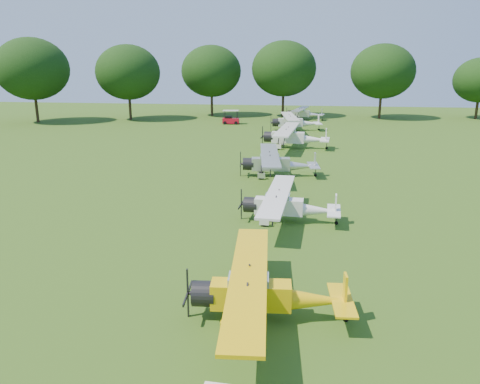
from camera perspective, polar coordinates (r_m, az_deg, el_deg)
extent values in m
plane|color=#1D4A12|center=(27.85, 2.85, -3.49)|extent=(160.00, 160.00, 0.00)
cylinder|color=#322213|center=(89.08, 26.91, 9.14)|extent=(0.44, 0.44, 3.70)
cylinder|color=#322213|center=(83.58, 16.71, 10.12)|extent=(0.44, 0.44, 4.51)
ellipsoid|color=black|center=(83.31, 17.01, 13.89)|extent=(10.52, 10.52, 8.94)
cylinder|color=#322213|center=(83.37, 5.26, 10.76)|extent=(0.44, 0.44, 4.74)
ellipsoid|color=black|center=(83.11, 5.36, 14.74)|extent=(11.05, 11.05, 9.39)
cylinder|color=#322213|center=(84.82, -3.45, 10.78)|extent=(0.44, 0.44, 4.49)
ellipsoid|color=black|center=(84.56, -3.51, 14.49)|extent=(10.47, 10.47, 8.90)
cylinder|color=#322213|center=(80.59, -13.26, 10.15)|extent=(0.44, 0.44, 4.44)
ellipsoid|color=black|center=(80.31, -13.50, 14.01)|extent=(10.36, 10.36, 8.80)
cylinder|color=#322213|center=(81.51, -23.56, 9.47)|extent=(0.44, 0.44, 4.77)
ellipsoid|color=black|center=(81.24, -24.01, 13.55)|extent=(11.14, 11.14, 9.47)
cube|color=#E5BA09|center=(17.26, 1.35, -12.43)|extent=(2.95, 1.09, 0.95)
cone|color=#E5BA09|center=(17.41, 9.59, -12.90)|extent=(2.58, 1.02, 0.81)
cube|color=#8CA5B2|center=(17.03, 1.05, -10.95)|extent=(1.51, 0.95, 0.50)
cylinder|color=black|center=(17.40, -4.44, -12.24)|extent=(0.89, 1.00, 0.94)
cube|color=black|center=(17.48, -6.38, -12.14)|extent=(0.06, 0.11, 1.89)
cube|color=#E5BA09|center=(16.94, 1.05, -10.27)|extent=(2.09, 9.64, 0.13)
cube|color=#E5BA09|center=(17.33, 12.69, -11.54)|extent=(0.13, 0.50, 1.17)
cube|color=#E5BA09|center=(17.50, 12.31, -12.74)|extent=(0.97, 2.58, 0.08)
cylinder|color=black|center=(16.65, -1.42, -16.23)|extent=(0.55, 0.19, 0.54)
cylinder|color=black|center=(18.61, -0.80, -12.60)|extent=(0.55, 0.19, 0.54)
cylinder|color=black|center=(17.89, 12.76, -14.84)|extent=(0.22, 0.09, 0.22)
cube|color=silver|center=(27.51, 4.77, -1.74)|extent=(2.85, 0.96, 0.92)
cone|color=silver|center=(27.42, 9.71, -2.26)|extent=(2.50, 0.90, 0.79)
cube|color=#8CA5B2|center=(27.38, 4.60, -0.76)|extent=(1.44, 0.87, 0.48)
cylinder|color=black|center=(27.73, 1.32, -1.55)|extent=(0.83, 0.95, 0.92)
cube|color=black|center=(27.82, 0.16, -1.49)|extent=(0.06, 0.11, 1.85)
cube|color=silver|center=(27.32, 4.61, -0.32)|extent=(1.68, 9.38, 0.12)
cube|color=silver|center=(27.30, 11.60, -1.47)|extent=(0.11, 0.49, 1.15)
cube|color=silver|center=(27.41, 11.37, -2.25)|extent=(0.85, 2.50, 0.08)
cylinder|color=black|center=(26.76, 2.98, -3.69)|extent=(0.53, 0.16, 0.53)
cylinder|color=black|center=(28.83, 3.58, -2.29)|extent=(0.53, 0.16, 0.53)
cylinder|color=black|center=(27.64, 11.65, -3.71)|extent=(0.21, 0.08, 0.21)
cube|color=silver|center=(38.58, 3.77, 3.42)|extent=(3.20, 1.27, 1.02)
cone|color=silver|center=(38.79, 7.65, 3.16)|extent=(2.81, 1.18, 0.88)
cube|color=#8CA5B2|center=(38.47, 3.63, 4.20)|extent=(1.65, 1.07, 0.54)
cylinder|color=black|center=(38.56, 1.01, 3.44)|extent=(0.99, 1.11, 1.01)
cube|color=black|center=(38.58, 0.07, 3.45)|extent=(0.07, 0.12, 2.05)
cube|color=silver|center=(38.42, 3.64, 4.55)|extent=(2.56, 10.42, 0.14)
cube|color=silver|center=(38.80, 9.11, 3.84)|extent=(0.16, 0.54, 1.27)
cube|color=silver|center=(38.88, 8.94, 3.21)|extent=(1.13, 2.80, 0.09)
cylinder|color=black|center=(37.53, 2.61, 1.95)|extent=(0.60, 0.22, 0.58)
cylinder|color=black|center=(39.91, 2.57, 2.76)|extent=(0.60, 0.22, 0.58)
cylinder|color=black|center=(39.08, 9.18, 2.04)|extent=(0.24, 0.10, 0.23)
cube|color=silver|center=(52.01, 5.87, 6.64)|extent=(3.63, 1.32, 1.17)
cone|color=silver|center=(51.78, 9.19, 6.30)|extent=(3.18, 1.23, 1.00)
cube|color=#8CA5B2|center=(51.94, 5.76, 7.32)|extent=(1.85, 1.15, 0.61)
cylinder|color=black|center=(52.29, 3.55, 6.74)|extent=(1.08, 1.23, 1.16)
cube|color=black|center=(52.41, 2.76, 6.77)|extent=(0.08, 0.14, 2.34)
cube|color=silver|center=(51.90, 5.77, 7.62)|extent=(2.47, 11.90, 0.16)
cube|color=silver|center=(51.65, 10.46, 6.85)|extent=(0.16, 0.62, 1.45)
cube|color=silver|center=(51.72, 10.31, 6.30)|extent=(1.17, 3.18, 0.10)
cylinder|color=black|center=(50.89, 4.65, 5.53)|extent=(0.68, 0.23, 0.67)
cylinder|color=black|center=(53.61, 5.07, 6.02)|extent=(0.68, 0.23, 0.67)
cylinder|color=black|center=(51.87, 10.50, 5.28)|extent=(0.27, 0.11, 0.27)
cube|color=silver|center=(65.96, 6.15, 8.42)|extent=(3.49, 1.48, 1.11)
cone|color=silver|center=(66.34, 8.63, 8.24)|extent=(3.07, 1.37, 0.95)
cube|color=#8CA5B2|center=(65.88, 6.07, 8.93)|extent=(1.81, 1.21, 0.58)
cylinder|color=black|center=(65.78, 4.39, 8.45)|extent=(1.10, 1.23, 1.10)
cube|color=black|center=(65.73, 3.79, 8.45)|extent=(0.08, 0.13, 2.22)
cube|color=silver|center=(65.85, 6.08, 9.16)|extent=(3.13, 11.31, 0.15)
cube|color=silver|center=(66.44, 9.56, 8.67)|extent=(0.19, 0.59, 1.37)
cube|color=silver|center=(66.48, 9.45, 8.27)|extent=(1.32, 3.06, 0.10)
cylinder|color=black|center=(64.67, 5.50, 7.60)|extent=(0.65, 0.26, 0.63)
cylinder|color=black|center=(67.28, 5.29, 7.90)|extent=(0.65, 0.26, 0.63)
cylinder|color=black|center=(66.63, 9.59, 7.52)|extent=(0.26, 0.12, 0.25)
cube|color=silver|center=(79.31, 7.42, 9.46)|extent=(3.11, 1.37, 0.99)
cone|color=silver|center=(78.92, 9.25, 9.25)|extent=(2.73, 1.26, 0.85)
cube|color=#8CA5B2|center=(79.28, 7.37, 9.83)|extent=(1.62, 1.10, 0.52)
cylinder|color=black|center=(79.65, 6.14, 9.52)|extent=(0.99, 1.10, 0.98)
cube|color=black|center=(79.77, 5.70, 9.54)|extent=(0.07, 0.12, 1.97)
cube|color=silver|center=(79.25, 7.37, 10.00)|extent=(2.95, 10.06, 0.13)
cube|color=silver|center=(78.74, 9.95, 9.55)|extent=(0.18, 0.53, 1.22)
cube|color=silver|center=(78.79, 9.87, 9.25)|extent=(1.21, 2.73, 0.08)
cylinder|color=black|center=(78.37, 6.70, 8.89)|extent=(0.58, 0.24, 0.56)
cylinder|color=black|center=(80.67, 7.02, 9.06)|extent=(0.58, 0.24, 0.56)
cylinder|color=black|center=(78.85, 9.98, 8.68)|extent=(0.23, 0.11, 0.23)
cube|color=red|center=(72.87, -1.12, 8.69)|extent=(2.57, 1.51, 0.79)
cube|color=black|center=(72.85, -1.39, 9.04)|extent=(1.10, 1.31, 0.51)
cube|color=silver|center=(72.71, -1.13, 9.90)|extent=(2.47, 1.62, 0.09)
cylinder|color=black|center=(72.30, -1.86, 8.42)|extent=(0.51, 0.19, 0.50)
cylinder|color=black|center=(73.69, -1.73, 8.55)|extent=(0.51, 0.19, 0.50)
cylinder|color=black|center=(72.13, -0.50, 8.41)|extent=(0.51, 0.19, 0.50)
cylinder|color=black|center=(73.52, -0.40, 8.54)|extent=(0.51, 0.19, 0.50)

